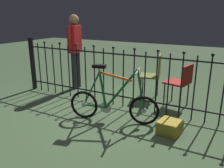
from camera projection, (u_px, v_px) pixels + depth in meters
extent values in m
plane|color=#425B3B|center=(100.00, 119.00, 3.69)|extent=(20.00, 20.00, 0.00)
cylinder|color=black|center=(33.00, 66.00, 5.06)|extent=(0.02, 0.02, 1.03)
sphere|color=black|center=(30.00, 41.00, 4.90)|extent=(0.05, 0.05, 0.05)
cylinder|color=black|center=(40.00, 67.00, 4.97)|extent=(0.02, 0.02, 1.03)
cylinder|color=black|center=(47.00, 68.00, 4.87)|extent=(0.02, 0.02, 1.03)
sphere|color=black|center=(44.00, 42.00, 4.72)|extent=(0.05, 0.05, 0.05)
cylinder|color=black|center=(54.00, 69.00, 4.78)|extent=(0.02, 0.02, 1.03)
cylinder|color=black|center=(61.00, 70.00, 4.69)|extent=(0.02, 0.02, 1.03)
sphere|color=black|center=(60.00, 44.00, 4.54)|extent=(0.05, 0.05, 0.05)
cylinder|color=black|center=(69.00, 71.00, 4.60)|extent=(0.02, 0.02, 1.03)
cylinder|color=black|center=(77.00, 73.00, 4.51)|extent=(0.02, 0.02, 1.03)
sphere|color=black|center=(76.00, 45.00, 4.35)|extent=(0.05, 0.05, 0.05)
cylinder|color=black|center=(86.00, 74.00, 4.42)|extent=(0.02, 0.02, 1.03)
cylinder|color=black|center=(94.00, 75.00, 4.33)|extent=(0.02, 0.02, 1.03)
sphere|color=black|center=(94.00, 46.00, 4.17)|extent=(0.05, 0.05, 0.05)
cylinder|color=black|center=(104.00, 76.00, 4.24)|extent=(0.02, 0.02, 1.03)
cylinder|color=black|center=(113.00, 78.00, 4.15)|extent=(0.02, 0.02, 1.03)
sphere|color=black|center=(113.00, 48.00, 3.99)|extent=(0.05, 0.05, 0.05)
cylinder|color=black|center=(123.00, 79.00, 4.05)|extent=(0.02, 0.02, 1.03)
cylinder|color=black|center=(134.00, 81.00, 3.96)|extent=(0.02, 0.02, 1.03)
sphere|color=black|center=(135.00, 49.00, 3.81)|extent=(0.05, 0.05, 0.05)
cylinder|color=black|center=(145.00, 82.00, 3.87)|extent=(0.02, 0.02, 1.03)
cylinder|color=black|center=(156.00, 84.00, 3.78)|extent=(0.02, 0.02, 1.03)
sphere|color=black|center=(158.00, 51.00, 3.63)|extent=(0.05, 0.05, 0.05)
cylinder|color=black|center=(168.00, 85.00, 3.69)|extent=(0.02, 0.02, 1.03)
cylinder|color=black|center=(181.00, 87.00, 3.60)|extent=(0.02, 0.02, 1.03)
sphere|color=black|center=(184.00, 53.00, 3.44)|extent=(0.05, 0.05, 0.05)
cylinder|color=black|center=(194.00, 89.00, 3.51)|extent=(0.02, 0.02, 1.03)
cylinder|color=black|center=(208.00, 91.00, 3.42)|extent=(0.02, 0.02, 1.03)
sphere|color=black|center=(213.00, 55.00, 3.26)|extent=(0.05, 0.05, 0.05)
cylinder|color=black|center=(223.00, 93.00, 3.33)|extent=(0.02, 0.02, 1.03)
cylinder|color=black|center=(119.00, 96.00, 4.19)|extent=(4.24, 0.03, 0.03)
cylinder|color=black|center=(119.00, 54.00, 3.97)|extent=(4.24, 0.03, 0.03)
cube|color=black|center=(33.00, 64.00, 5.04)|extent=(0.07, 0.07, 1.13)
torus|color=black|center=(84.00, 105.00, 3.67)|extent=(0.45, 0.15, 0.45)
cylinder|color=silver|center=(84.00, 105.00, 3.67)|extent=(0.08, 0.05, 0.07)
torus|color=black|center=(144.00, 111.00, 3.44)|extent=(0.45, 0.15, 0.45)
cylinder|color=silver|center=(144.00, 111.00, 3.44)|extent=(0.08, 0.05, 0.07)
cylinder|color=#19592D|center=(121.00, 89.00, 3.44)|extent=(0.50, 0.16, 0.65)
cylinder|color=#EA5914|center=(116.00, 76.00, 3.40)|extent=(0.50, 0.16, 0.14)
cylinder|color=#19592D|center=(103.00, 90.00, 3.52)|extent=(0.14, 0.07, 0.57)
cylinder|color=#19592D|center=(95.00, 106.00, 3.63)|extent=(0.36, 0.12, 0.04)
cylinder|color=#19592D|center=(92.00, 89.00, 3.56)|extent=(0.29, 0.09, 0.56)
cylinder|color=#19592D|center=(141.00, 91.00, 3.37)|extent=(0.15, 0.06, 0.63)
cylinder|color=silver|center=(138.00, 70.00, 3.29)|extent=(0.03, 0.03, 0.02)
cylinder|color=silver|center=(138.00, 71.00, 3.30)|extent=(0.12, 0.39, 0.03)
cylinder|color=silver|center=(99.00, 70.00, 3.44)|extent=(0.03, 0.03, 0.07)
cube|color=black|center=(99.00, 66.00, 3.42)|extent=(0.22, 0.14, 0.05)
cylinder|color=silver|center=(106.00, 108.00, 3.59)|extent=(0.18, 0.05, 0.18)
cylinder|color=black|center=(164.00, 95.00, 4.16)|extent=(0.02, 0.02, 0.43)
cylinder|color=black|center=(172.00, 91.00, 4.39)|extent=(0.02, 0.02, 0.43)
cylinder|color=black|center=(180.00, 99.00, 3.97)|extent=(0.02, 0.02, 0.43)
cylinder|color=black|center=(188.00, 94.00, 4.19)|extent=(0.02, 0.02, 0.43)
cube|color=#A51E19|center=(177.00, 82.00, 4.11)|extent=(0.46, 0.46, 0.03)
cube|color=#A51E19|center=(188.00, 74.00, 3.94)|extent=(0.11, 0.37, 0.32)
cylinder|color=black|center=(141.00, 89.00, 4.50)|extent=(0.02, 0.02, 0.43)
cylinder|color=black|center=(143.00, 84.00, 4.78)|extent=(0.02, 0.02, 0.43)
cylinder|color=black|center=(156.00, 90.00, 4.42)|extent=(0.02, 0.02, 0.43)
cylinder|color=black|center=(157.00, 85.00, 4.70)|extent=(0.02, 0.02, 0.43)
cube|color=olive|center=(150.00, 76.00, 4.53)|extent=(0.45, 0.45, 0.03)
cube|color=olive|center=(160.00, 65.00, 4.42)|extent=(0.11, 0.36, 0.40)
cylinder|color=#2D2D33|center=(74.00, 71.00, 5.09)|extent=(0.11, 0.11, 0.81)
cylinder|color=#2D2D33|center=(78.00, 70.00, 5.23)|extent=(0.11, 0.11, 0.81)
cube|color=red|center=(75.00, 39.00, 4.96)|extent=(0.21, 0.31, 0.57)
cylinder|color=red|center=(69.00, 39.00, 4.77)|extent=(0.08, 0.08, 0.54)
cylinder|color=red|center=(79.00, 37.00, 5.13)|extent=(0.08, 0.08, 0.54)
sphere|color=#8C6647|center=(74.00, 20.00, 4.84)|extent=(0.22, 0.22, 0.22)
cube|color=#B29933|center=(170.00, 127.00, 3.22)|extent=(0.33, 0.33, 0.18)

